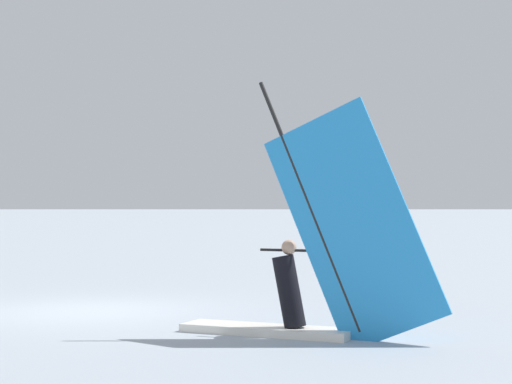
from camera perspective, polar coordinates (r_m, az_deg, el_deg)
ground_plane at (r=15.73m, az=-10.90°, el=-7.85°), size 4000.00×4000.00×0.00m
windsurfer at (r=12.30m, az=3.60°, el=-5.51°), size 4.02×0.84×3.92m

